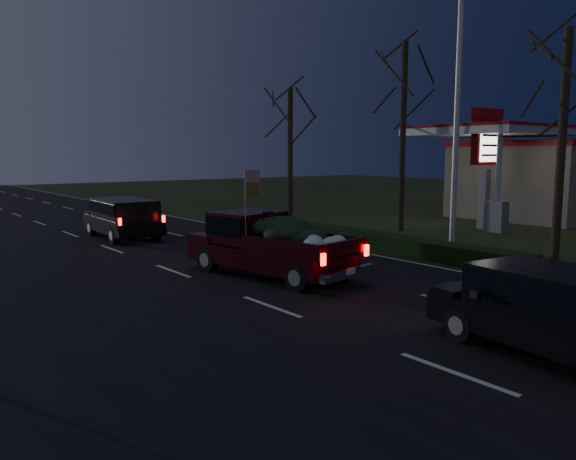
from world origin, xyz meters
TOP-DOWN VIEW (x-y plane):
  - ground at (0.00, 0.00)m, footprint 120.00×120.00m
  - road_asphalt at (0.00, 0.00)m, footprint 14.00×120.00m
  - hedge_row at (7.80, 3.00)m, footprint 1.00×10.00m
  - light_pole at (9.50, 2.00)m, footprint 0.50×0.90m
  - gas_price_pylon at (16.00, 4.99)m, footprint 2.00×0.41m
  - gas_station_building at (24.00, 6.00)m, footprint 10.00×7.00m
  - gas_canopy at (18.00, 6.00)m, footprint 7.10×6.10m
  - bare_tree_near at (11.00, -1.00)m, footprint 3.60×3.60m
  - bare_tree_mid at (12.50, 7.00)m, footprint 3.60×3.60m
  - bare_tree_far at (11.50, 14.00)m, footprint 3.60×3.60m
  - pickup_truck at (1.96, 2.77)m, footprint 2.78×5.46m
  - lead_suv at (1.44, 12.44)m, footprint 2.15×4.73m
  - rear_suv at (2.01, -5.67)m, footprint 2.26×4.46m

SIDE VIEW (x-z plane):
  - ground at x=0.00m, z-range 0.00..0.00m
  - road_asphalt at x=0.00m, z-range 0.00..0.02m
  - hedge_row at x=7.80m, z-range 0.00..0.60m
  - rear_suv at x=2.01m, z-range 0.32..1.55m
  - lead_suv at x=1.44m, z-range 0.34..1.68m
  - pickup_truck at x=1.96m, z-range -0.34..2.39m
  - gas_station_building at x=24.00m, z-range 0.00..4.00m
  - gas_price_pylon at x=16.00m, z-range 0.98..6.56m
  - gas_canopy at x=18.00m, z-range 1.91..6.79m
  - bare_tree_far at x=11.50m, z-range 1.73..8.73m
  - light_pole at x=9.50m, z-range 0.90..10.06m
  - bare_tree_near at x=11.00m, z-range 1.85..9.35m
  - bare_tree_mid at x=12.50m, z-range 2.10..10.60m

